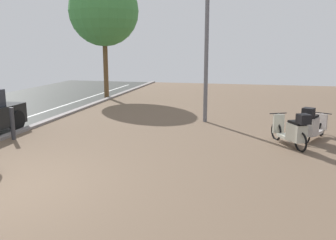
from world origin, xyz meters
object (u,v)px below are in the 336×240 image
Objects in this scene: scooter_mid at (293,131)px; street_tree at (104,11)px; bollard_far at (13,124)px; scooter_near at (312,125)px; lamp_post at (207,20)px.

street_tree is at bearing 137.59° from scooter_mid.
scooter_mid is at bearing 6.82° from bollard_far.
scooter_near is 4.84m from lamp_post.
scooter_mid is (-0.61, -0.82, -0.00)m from scooter_near.
scooter_mid is at bearing -126.72° from scooter_near.
scooter_near reaches higher than bollard_far.
scooter_near is 1.63× the size of bollard_far.
bollard_far is (-8.28, -1.73, 0.01)m from scooter_near.
bollard_far is (-7.67, -0.92, 0.02)m from scooter_mid.
scooter_mid is at bearing -46.33° from lamp_post.
street_tree is at bearing 94.09° from bollard_far.
lamp_post is at bearing 133.67° from scooter_mid.
scooter_mid is 0.27× the size of street_tree.
lamp_post is (-2.65, 2.77, 3.01)m from scooter_mid.
street_tree is at bearing 142.80° from scooter_near.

